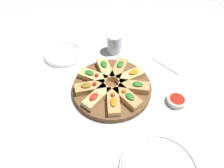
# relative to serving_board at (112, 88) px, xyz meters

# --- Properties ---
(ground_plane) EXTENTS (3.00, 3.00, 0.00)m
(ground_plane) POSITION_rel_serving_board_xyz_m (0.00, 0.00, -0.01)
(ground_plane) COLOR silver
(serving_board) EXTENTS (0.33, 0.33, 0.03)m
(serving_board) POSITION_rel_serving_board_xyz_m (0.00, 0.00, 0.00)
(serving_board) COLOR brown
(serving_board) RESTS_ON ground_plane
(focaccia_slice_0) EXTENTS (0.05, 0.13, 0.04)m
(focaccia_slice_0) POSITION_rel_serving_board_xyz_m (-0.00, 0.09, 0.03)
(focaccia_slice_0) COLOR #DBB775
(focaccia_slice_0) RESTS_ON serving_board
(focaccia_slice_1) EXTENTS (0.12, 0.12, 0.04)m
(focaccia_slice_1) POSITION_rel_serving_board_xyz_m (-0.06, 0.06, 0.03)
(focaccia_slice_1) COLOR tan
(focaccia_slice_1) RESTS_ON serving_board
(focaccia_slice_2) EXTENTS (0.13, 0.06, 0.04)m
(focaccia_slice_2) POSITION_rel_serving_board_xyz_m (-0.09, 0.01, 0.03)
(focaccia_slice_2) COLOR tan
(focaccia_slice_2) RESTS_ON serving_board
(focaccia_slice_3) EXTENTS (0.13, 0.10, 0.04)m
(focaccia_slice_3) POSITION_rel_serving_board_xyz_m (-0.08, -0.05, 0.03)
(focaccia_slice_3) COLOR tan
(focaccia_slice_3) RESTS_ON serving_board
(focaccia_slice_4) EXTENTS (0.09, 0.13, 0.04)m
(focaccia_slice_4) POSITION_rel_serving_board_xyz_m (-0.03, -0.08, 0.03)
(focaccia_slice_4) COLOR #DBB775
(focaccia_slice_4) RESTS_ON serving_board
(focaccia_slice_5) EXTENTS (0.09, 0.13, 0.04)m
(focaccia_slice_5) POSITION_rel_serving_board_xyz_m (0.03, -0.08, 0.03)
(focaccia_slice_5) COLOR tan
(focaccia_slice_5) RESTS_ON serving_board
(focaccia_slice_6) EXTENTS (0.13, 0.10, 0.04)m
(focaccia_slice_6) POSITION_rel_serving_board_xyz_m (0.08, -0.05, 0.03)
(focaccia_slice_6) COLOR #DBB775
(focaccia_slice_6) RESTS_ON serving_board
(focaccia_slice_7) EXTENTS (0.13, 0.07, 0.04)m
(focaccia_slice_7) POSITION_rel_serving_board_xyz_m (0.09, 0.02, 0.03)
(focaccia_slice_7) COLOR #DBB775
(focaccia_slice_7) RESTS_ON serving_board
(focaccia_slice_8) EXTENTS (0.11, 0.13, 0.04)m
(focaccia_slice_8) POSITION_rel_serving_board_xyz_m (0.05, 0.07, 0.03)
(focaccia_slice_8) COLOR tan
(focaccia_slice_8) RESTS_ON serving_board
(plate_right) EXTENTS (0.18, 0.18, 0.02)m
(plate_right) POSITION_rel_serving_board_xyz_m (0.33, -0.01, -0.00)
(plate_right) COLOR white
(plate_right) RESTS_ON ground_plane
(water_glass) EXTENTS (0.07, 0.07, 0.09)m
(water_glass) POSITION_rel_serving_board_xyz_m (0.16, -0.20, 0.03)
(water_glass) COLOR silver
(water_glass) RESTS_ON ground_plane
(napkin_stack) EXTENTS (0.16, 0.14, 0.01)m
(napkin_stack) POSITION_rel_serving_board_xyz_m (-0.10, -0.33, -0.01)
(napkin_stack) COLOR white
(napkin_stack) RESTS_ON ground_plane
(dipping_bowl) EXTENTS (0.08, 0.08, 0.02)m
(dipping_bowl) POSITION_rel_serving_board_xyz_m (-0.24, -0.12, -0.00)
(dipping_bowl) COLOR silver
(dipping_bowl) RESTS_ON ground_plane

